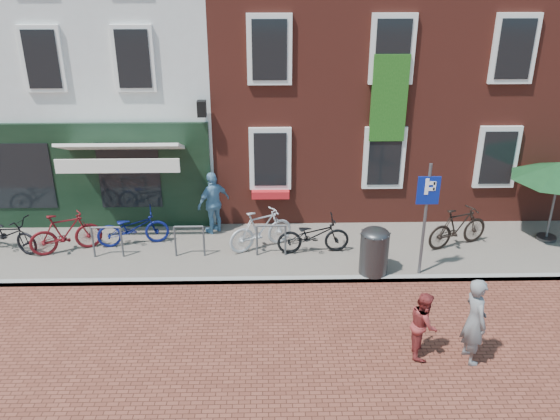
{
  "coord_description": "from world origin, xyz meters",
  "views": [
    {
      "loc": [
        0.43,
        -11.6,
        7.12
      ],
      "look_at": [
        0.72,
        1.29,
        1.28
      ],
      "focal_mm": 37.63,
      "sensor_mm": 36.0,
      "label": 1
    }
  ],
  "objects_px": {
    "parking_sign": "(426,206)",
    "bicycle_5": "(458,227)",
    "bicycle_4": "(313,235)",
    "bicycle_1": "(65,233)",
    "woman": "(475,321)",
    "bicycle_0": "(7,233)",
    "cafe_person": "(214,203)",
    "litter_bin": "(374,248)",
    "bicycle_3": "(261,229)",
    "bicycle_2": "(133,228)",
    "boy": "(423,324)"
  },
  "relations": [
    {
      "from": "litter_bin",
      "to": "bicycle_3",
      "type": "bearing_deg",
      "value": 154.28
    },
    {
      "from": "woman",
      "to": "bicycle_3",
      "type": "xyz_separation_m",
      "value": [
        -3.94,
        4.34,
        -0.24
      ]
    },
    {
      "from": "parking_sign",
      "to": "bicycle_1",
      "type": "bearing_deg",
      "value": 171.69
    },
    {
      "from": "woman",
      "to": "cafe_person",
      "type": "height_order",
      "value": "cafe_person"
    },
    {
      "from": "litter_bin",
      "to": "cafe_person",
      "type": "height_order",
      "value": "cafe_person"
    },
    {
      "from": "bicycle_1",
      "to": "bicycle_3",
      "type": "height_order",
      "value": "same"
    },
    {
      "from": "bicycle_0",
      "to": "bicycle_2",
      "type": "xyz_separation_m",
      "value": [
        3.06,
        0.26,
        0.0
      ]
    },
    {
      "from": "bicycle_4",
      "to": "bicycle_3",
      "type": "bearing_deg",
      "value": 74.71
    },
    {
      "from": "boy",
      "to": "bicycle_1",
      "type": "xyz_separation_m",
      "value": [
        -7.9,
        4.07,
        -0.04
      ]
    },
    {
      "from": "bicycle_0",
      "to": "bicycle_5",
      "type": "xyz_separation_m",
      "value": [
        11.29,
        -0.01,
        0.05
      ]
    },
    {
      "from": "woman",
      "to": "litter_bin",
      "type": "bearing_deg",
      "value": 14.7
    },
    {
      "from": "litter_bin",
      "to": "bicycle_1",
      "type": "xyz_separation_m",
      "value": [
        -7.47,
        1.19,
        -0.11
      ]
    },
    {
      "from": "bicycle_0",
      "to": "bicycle_3",
      "type": "xyz_separation_m",
      "value": [
        6.31,
        -0.03,
        0.05
      ]
    },
    {
      "from": "woman",
      "to": "bicycle_0",
      "type": "relative_size",
      "value": 0.96
    },
    {
      "from": "boy",
      "to": "bicycle_3",
      "type": "xyz_separation_m",
      "value": [
        -3.07,
        4.15,
        -0.04
      ]
    },
    {
      "from": "parking_sign",
      "to": "bicycle_4",
      "type": "xyz_separation_m",
      "value": [
        -2.42,
        1.09,
        -1.25
      ]
    },
    {
      "from": "litter_bin",
      "to": "parking_sign",
      "type": "height_order",
      "value": "parking_sign"
    },
    {
      "from": "bicycle_2",
      "to": "bicycle_3",
      "type": "height_order",
      "value": "bicycle_3"
    },
    {
      "from": "cafe_person",
      "to": "bicycle_2",
      "type": "height_order",
      "value": "cafe_person"
    },
    {
      "from": "bicycle_3",
      "to": "bicycle_4",
      "type": "relative_size",
      "value": 0.97
    },
    {
      "from": "parking_sign",
      "to": "woman",
      "type": "distance_m",
      "value": 3.17
    },
    {
      "from": "litter_bin",
      "to": "bicycle_5",
      "type": "relative_size",
      "value": 0.7
    },
    {
      "from": "bicycle_0",
      "to": "bicycle_4",
      "type": "distance_m",
      "value": 7.62
    },
    {
      "from": "litter_bin",
      "to": "parking_sign",
      "type": "relative_size",
      "value": 0.45
    },
    {
      "from": "cafe_person",
      "to": "bicycle_1",
      "type": "height_order",
      "value": "cafe_person"
    },
    {
      "from": "bicycle_1",
      "to": "bicycle_4",
      "type": "bearing_deg",
      "value": -113.18
    },
    {
      "from": "parking_sign",
      "to": "bicycle_5",
      "type": "height_order",
      "value": "parking_sign"
    },
    {
      "from": "bicycle_5",
      "to": "litter_bin",
      "type": "bearing_deg",
      "value": 97.47
    },
    {
      "from": "parking_sign",
      "to": "bicycle_0",
      "type": "bearing_deg",
      "value": 172.31
    },
    {
      "from": "bicycle_2",
      "to": "bicycle_4",
      "type": "height_order",
      "value": "same"
    },
    {
      "from": "bicycle_0",
      "to": "cafe_person",
      "type": "bearing_deg",
      "value": -57.06
    },
    {
      "from": "parking_sign",
      "to": "litter_bin",
      "type": "bearing_deg",
      "value": 176.83
    },
    {
      "from": "bicycle_0",
      "to": "boy",
      "type": "bearing_deg",
      "value": -91.65
    },
    {
      "from": "boy",
      "to": "bicycle_4",
      "type": "height_order",
      "value": "boy"
    },
    {
      "from": "woman",
      "to": "bicycle_0",
      "type": "xyz_separation_m",
      "value": [
        -10.25,
        4.36,
        -0.29
      ]
    },
    {
      "from": "parking_sign",
      "to": "boy",
      "type": "relative_size",
      "value": 2.04
    },
    {
      "from": "bicycle_2",
      "to": "parking_sign",
      "type": "bearing_deg",
      "value": -115.26
    },
    {
      "from": "woman",
      "to": "bicycle_1",
      "type": "bearing_deg",
      "value": 55.74
    },
    {
      "from": "boy",
      "to": "bicycle_4",
      "type": "relative_size",
      "value": 0.74
    },
    {
      "from": "bicycle_0",
      "to": "bicycle_1",
      "type": "bearing_deg",
      "value": -71.73
    },
    {
      "from": "bicycle_4",
      "to": "bicycle_5",
      "type": "bearing_deg",
      "value": -90.87
    },
    {
      "from": "bicycle_1",
      "to": "bicycle_5",
      "type": "distance_m",
      "value": 9.82
    },
    {
      "from": "boy",
      "to": "bicycle_3",
      "type": "height_order",
      "value": "boy"
    },
    {
      "from": "bicycle_4",
      "to": "bicycle_1",
      "type": "bearing_deg",
      "value": 83.66
    },
    {
      "from": "litter_bin",
      "to": "bicycle_4",
      "type": "distance_m",
      "value": 1.69
    },
    {
      "from": "woman",
      "to": "bicycle_1",
      "type": "distance_m",
      "value": 9.76
    },
    {
      "from": "litter_bin",
      "to": "bicycle_3",
      "type": "distance_m",
      "value": 2.92
    },
    {
      "from": "litter_bin",
      "to": "cafe_person",
      "type": "relative_size",
      "value": 0.72
    },
    {
      "from": "bicycle_3",
      "to": "boy",
      "type": "bearing_deg",
      "value": -171.01
    },
    {
      "from": "woman",
      "to": "bicycle_5",
      "type": "relative_size",
      "value": 0.99
    }
  ]
}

